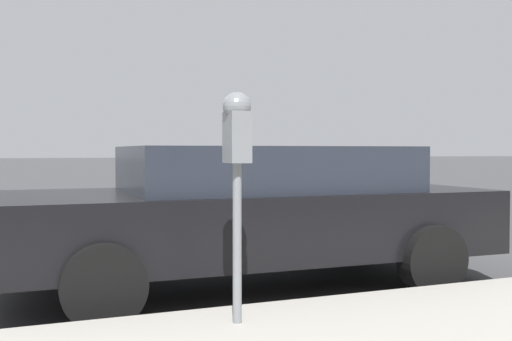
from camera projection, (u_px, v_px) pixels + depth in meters
The scene contains 3 objects.
ground_plane at pixel (206, 269), 6.66m from camera, with size 220.00×220.00×0.00m, color #424244.
parking_meter at pixel (237, 147), 3.96m from camera, with size 0.21×0.19×1.54m.
car_black at pixel (251, 210), 5.82m from camera, with size 2.13×4.77×1.36m.
Camera 1 is at (-6.36, 1.92, 1.32)m, focal length 42.00 mm.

